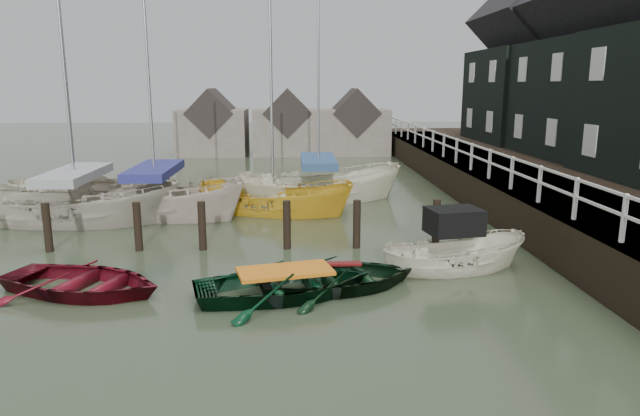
{
  "coord_description": "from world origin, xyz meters",
  "views": [
    {
      "loc": [
        1.43,
        -12.79,
        4.61
      ],
      "look_at": [
        2.1,
        2.01,
        1.4
      ],
      "focal_mm": 32.0,
      "sensor_mm": 36.0,
      "label": 1
    }
  ],
  "objects_px": {
    "sailboat_b": "(157,213)",
    "rowboat_dkgreen": "(339,288)",
    "rowboat_red": "(84,293)",
    "rowboat_green": "(285,296)",
    "sailboat_a": "(78,220)",
    "sailboat_e": "(77,199)",
    "motorboat": "(454,265)",
    "sailboat_d": "(318,198)",
    "sailboat_c": "(273,211)"
  },
  "relations": [
    {
      "from": "sailboat_b",
      "to": "rowboat_dkgreen",
      "type": "bearing_deg",
      "value": -121.82
    },
    {
      "from": "rowboat_red",
      "to": "rowboat_green",
      "type": "distance_m",
      "value": 4.59
    },
    {
      "from": "rowboat_dkgreen",
      "to": "sailboat_a",
      "type": "relative_size",
      "value": 0.36
    },
    {
      "from": "sailboat_a",
      "to": "sailboat_e",
      "type": "height_order",
      "value": "sailboat_a"
    },
    {
      "from": "rowboat_green",
      "to": "motorboat",
      "type": "height_order",
      "value": "motorboat"
    },
    {
      "from": "rowboat_dkgreen",
      "to": "sailboat_e",
      "type": "relative_size",
      "value": 0.4
    },
    {
      "from": "rowboat_red",
      "to": "rowboat_green",
      "type": "xyz_separation_m",
      "value": [
        4.57,
        -0.39,
        0.0
      ]
    },
    {
      "from": "sailboat_a",
      "to": "rowboat_green",
      "type": "bearing_deg",
      "value": -131.78
    },
    {
      "from": "sailboat_d",
      "to": "motorboat",
      "type": "bearing_deg",
      "value": -167.05
    },
    {
      "from": "rowboat_green",
      "to": "sailboat_b",
      "type": "distance_m",
      "value": 9.59
    },
    {
      "from": "rowboat_green",
      "to": "sailboat_a",
      "type": "distance_m",
      "value": 10.32
    },
    {
      "from": "rowboat_red",
      "to": "motorboat",
      "type": "relative_size",
      "value": 0.95
    },
    {
      "from": "sailboat_b",
      "to": "sailboat_c",
      "type": "bearing_deg",
      "value": -64.88
    },
    {
      "from": "rowboat_green",
      "to": "motorboat",
      "type": "bearing_deg",
      "value": -82.78
    },
    {
      "from": "sailboat_b",
      "to": "rowboat_green",
      "type": "bearing_deg",
      "value": -129.36
    },
    {
      "from": "rowboat_dkgreen",
      "to": "sailboat_c",
      "type": "height_order",
      "value": "sailboat_c"
    },
    {
      "from": "rowboat_red",
      "to": "sailboat_d",
      "type": "bearing_deg",
      "value": -9.61
    },
    {
      "from": "sailboat_b",
      "to": "sailboat_e",
      "type": "relative_size",
      "value": 1.15
    },
    {
      "from": "rowboat_green",
      "to": "sailboat_d",
      "type": "distance_m",
      "value": 10.96
    },
    {
      "from": "motorboat",
      "to": "sailboat_b",
      "type": "distance_m",
      "value": 11.24
    },
    {
      "from": "rowboat_red",
      "to": "sailboat_b",
      "type": "height_order",
      "value": "sailboat_b"
    },
    {
      "from": "sailboat_c",
      "to": "rowboat_green",
      "type": "bearing_deg",
      "value": -155.92
    },
    {
      "from": "rowboat_dkgreen",
      "to": "motorboat",
      "type": "bearing_deg",
      "value": -81.75
    },
    {
      "from": "motorboat",
      "to": "sailboat_d",
      "type": "distance_m",
      "value": 9.76
    },
    {
      "from": "sailboat_c",
      "to": "sailboat_e",
      "type": "relative_size",
      "value": 1.05
    },
    {
      "from": "rowboat_green",
      "to": "sailboat_e",
      "type": "relative_size",
      "value": 0.42
    },
    {
      "from": "sailboat_b",
      "to": "sailboat_e",
      "type": "xyz_separation_m",
      "value": [
        -3.81,
        2.66,
        0.01
      ]
    },
    {
      "from": "motorboat",
      "to": "sailboat_e",
      "type": "bearing_deg",
      "value": 43.44
    },
    {
      "from": "rowboat_red",
      "to": "sailboat_e",
      "type": "distance_m",
      "value": 11.33
    },
    {
      "from": "sailboat_b",
      "to": "sailboat_d",
      "type": "bearing_deg",
      "value": -45.82
    },
    {
      "from": "rowboat_red",
      "to": "sailboat_b",
      "type": "distance_m",
      "value": 7.94
    },
    {
      "from": "rowboat_green",
      "to": "sailboat_d",
      "type": "height_order",
      "value": "sailboat_d"
    },
    {
      "from": "rowboat_dkgreen",
      "to": "sailboat_c",
      "type": "xyz_separation_m",
      "value": [
        -1.81,
        8.2,
        0.01
      ]
    },
    {
      "from": "sailboat_a",
      "to": "sailboat_e",
      "type": "xyz_separation_m",
      "value": [
        -1.35,
        3.61,
        0.01
      ]
    },
    {
      "from": "rowboat_dkgreen",
      "to": "sailboat_d",
      "type": "height_order",
      "value": "sailboat_d"
    },
    {
      "from": "sailboat_b",
      "to": "sailboat_c",
      "type": "xyz_separation_m",
      "value": [
        4.2,
        0.32,
        -0.05
      ]
    },
    {
      "from": "rowboat_dkgreen",
      "to": "sailboat_c",
      "type": "bearing_deg",
      "value": -0.8
    },
    {
      "from": "rowboat_red",
      "to": "rowboat_green",
      "type": "height_order",
      "value": "rowboat_green"
    },
    {
      "from": "rowboat_red",
      "to": "rowboat_green",
      "type": "bearing_deg",
      "value": -75.7
    },
    {
      "from": "rowboat_green",
      "to": "sailboat_a",
      "type": "relative_size",
      "value": 0.38
    },
    {
      "from": "rowboat_red",
      "to": "motorboat",
      "type": "xyz_separation_m",
      "value": [
        8.83,
        1.24,
        0.12
      ]
    },
    {
      "from": "rowboat_dkgreen",
      "to": "sailboat_b",
      "type": "bearing_deg",
      "value": 24.07
    },
    {
      "from": "rowboat_dkgreen",
      "to": "sailboat_c",
      "type": "distance_m",
      "value": 8.4
    },
    {
      "from": "sailboat_b",
      "to": "sailboat_e",
      "type": "bearing_deg",
      "value": 75.91
    },
    {
      "from": "rowboat_dkgreen",
      "to": "sailboat_d",
      "type": "relative_size",
      "value": 0.32
    },
    {
      "from": "sailboat_b",
      "to": "rowboat_red",
      "type": "bearing_deg",
      "value": -157.76
    },
    {
      "from": "rowboat_dkgreen",
      "to": "sailboat_e",
      "type": "height_order",
      "value": "sailboat_e"
    },
    {
      "from": "rowboat_red",
      "to": "sailboat_c",
      "type": "bearing_deg",
      "value": -6.75
    },
    {
      "from": "sailboat_e",
      "to": "sailboat_d",
      "type": "bearing_deg",
      "value": -96.05
    },
    {
      "from": "rowboat_dkgreen",
      "to": "motorboat",
      "type": "distance_m",
      "value": 3.24
    }
  ]
}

